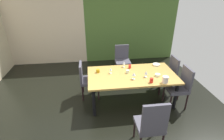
# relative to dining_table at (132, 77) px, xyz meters

# --- Properties ---
(ground_plane) EXTENTS (5.87, 6.30, 0.02)m
(ground_plane) POSITION_rel_dining_table_xyz_m (-0.77, -0.49, -0.66)
(ground_plane) COLOR black
(back_panel_interior) EXTENTS (2.65, 0.10, 2.53)m
(back_panel_interior) POSITION_rel_dining_table_xyz_m (-2.38, 2.61, 0.62)
(back_panel_interior) COLOR beige
(back_panel_interior) RESTS_ON ground_plane
(garden_window_panel) EXTENTS (3.23, 0.10, 2.53)m
(garden_window_panel) POSITION_rel_dining_table_xyz_m (0.56, 2.61, 0.62)
(garden_window_panel) COLOR #46652C
(garden_window_panel) RESTS_ON ground_plane
(dining_table) EXTENTS (2.00, 1.09, 0.71)m
(dining_table) POSITION_rel_dining_table_xyz_m (0.00, 0.00, 0.00)
(dining_table) COLOR #B78D44
(dining_table) RESTS_ON ground_plane
(chair_right_near) EXTENTS (0.44, 0.44, 0.95)m
(chair_right_near) POSITION_rel_dining_table_xyz_m (1.04, -0.32, -0.12)
(chair_right_near) COLOR #464450
(chair_right_near) RESTS_ON ground_plane
(chair_left_far) EXTENTS (0.45, 0.44, 0.91)m
(chair_left_far) POSITION_rel_dining_table_xyz_m (-1.04, 0.32, -0.13)
(chair_left_far) COLOR #464450
(chair_left_far) RESTS_ON ground_plane
(chair_head_far) EXTENTS (0.44, 0.44, 0.92)m
(chair_head_far) POSITION_rel_dining_table_xyz_m (0.04, 1.40, -0.13)
(chair_head_far) COLOR #464450
(chair_head_far) RESTS_ON ground_plane
(chair_head_near) EXTENTS (0.44, 0.44, 1.01)m
(chair_head_near) POSITION_rel_dining_table_xyz_m (-0.01, -1.41, -0.10)
(chair_head_near) COLOR #464450
(chair_head_near) RESTS_ON ground_plane
(chair_right_far) EXTENTS (0.44, 0.44, 0.94)m
(chair_right_far) POSITION_rel_dining_table_xyz_m (1.04, 0.32, -0.12)
(chair_right_far) COLOR #464450
(chair_right_far) RESTS_ON ground_plane
(wine_glass_rear) EXTENTS (0.07, 0.07, 0.15)m
(wine_glass_rear) POSITION_rel_dining_table_xyz_m (0.28, -0.15, 0.17)
(wine_glass_rear) COLOR silver
(wine_glass_rear) RESTS_ON dining_table
(wine_glass_near_window) EXTENTS (0.07, 0.07, 0.15)m
(wine_glass_near_window) POSITION_rel_dining_table_xyz_m (-0.11, 0.42, 0.17)
(wine_glass_near_window) COLOR silver
(wine_glass_near_window) RESTS_ON dining_table
(wine_glass_center) EXTENTS (0.08, 0.08, 0.15)m
(wine_glass_center) POSITION_rel_dining_table_xyz_m (-0.01, -0.21, 0.18)
(wine_glass_center) COLOR silver
(wine_glass_center) RESTS_ON dining_table
(wine_glass_west) EXTENTS (0.06, 0.06, 0.14)m
(wine_glass_west) POSITION_rel_dining_table_xyz_m (-0.47, 0.12, 0.16)
(wine_glass_west) COLOR silver
(wine_glass_west) RESTS_ON dining_table
(serving_bowl_corner) EXTENTS (0.19, 0.19, 0.04)m
(serving_bowl_corner) POSITION_rel_dining_table_xyz_m (0.73, 0.41, 0.08)
(serving_bowl_corner) COLOR silver
(serving_bowl_corner) RESTS_ON dining_table
(serving_bowl_front) EXTENTS (0.12, 0.12, 0.05)m
(serving_bowl_front) POSITION_rel_dining_table_xyz_m (0.55, -0.15, 0.09)
(serving_bowl_front) COLOR #DFEDC6
(serving_bowl_front) RESTS_ON dining_table
(cup_north) EXTENTS (0.08, 0.08, 0.07)m
(cup_north) POSITION_rel_dining_table_xyz_m (-0.76, 0.21, 0.10)
(cup_north) COLOR #B08115
(cup_north) RESTS_ON dining_table
(cup_right) EXTENTS (0.08, 0.08, 0.07)m
(cup_right) POSITION_rel_dining_table_xyz_m (-0.08, 0.09, 0.10)
(cup_right) COLOR silver
(cup_right) RESTS_ON dining_table
(cup_near_shelf) EXTENTS (0.06, 0.06, 0.09)m
(cup_near_shelf) POSITION_rel_dining_table_xyz_m (0.02, 0.33, 0.11)
(cup_near_shelf) COLOR red
(cup_near_shelf) RESTS_ON dining_table
(cup_left) EXTENTS (0.07, 0.07, 0.10)m
(cup_left) POSITION_rel_dining_table_xyz_m (0.32, -0.40, 0.12)
(cup_left) COLOR red
(cup_left) RESTS_ON dining_table
(pitcher_south) EXTENTS (0.14, 0.13, 0.15)m
(pitcher_south) POSITION_rel_dining_table_xyz_m (0.60, -0.45, 0.14)
(pitcher_south) COLOR white
(pitcher_south) RESTS_ON dining_table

